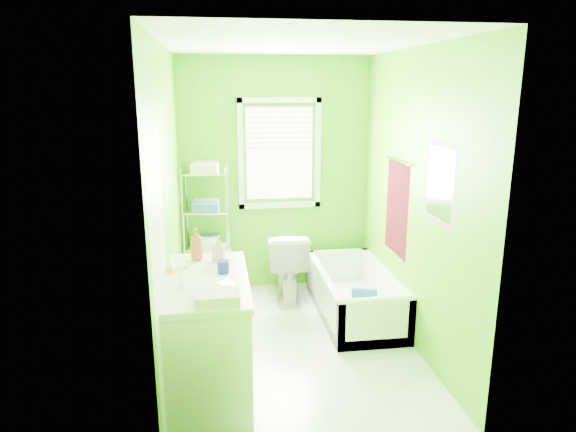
{
  "coord_description": "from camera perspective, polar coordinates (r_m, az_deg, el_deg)",
  "views": [
    {
      "loc": [
        -0.67,
        -4.2,
        2.26
      ],
      "look_at": [
        -0.03,
        0.25,
        1.13
      ],
      "focal_mm": 32.0,
      "sensor_mm": 36.0,
      "label": 1
    }
  ],
  "objects": [
    {
      "name": "right_wall_decor",
      "position": [
        4.61,
        13.67,
        1.9
      ],
      "size": [
        0.04,
        1.48,
        1.17
      ],
      "color": "#49080E",
      "rests_on": "ground"
    },
    {
      "name": "ground",
      "position": [
        4.81,
        0.75,
        -13.93
      ],
      "size": [
        2.9,
        2.9,
        0.0
      ],
      "primitive_type": "plane",
      "color": "silver",
      "rests_on": "ground"
    },
    {
      "name": "vanity",
      "position": [
        4.01,
        -8.82,
        -12.48
      ],
      "size": [
        0.61,
        1.2,
        1.17
      ],
      "color": "white",
      "rests_on": "ground"
    },
    {
      "name": "room_envelope",
      "position": [
        4.31,
        0.82,
        4.54
      ],
      "size": [
        2.14,
        2.94,
        2.62
      ],
      "color": "#47A007",
      "rests_on": "ground"
    },
    {
      "name": "wire_shelf_unit",
      "position": [
        5.65,
        -8.92,
        -0.0
      ],
      "size": [
        0.52,
        0.42,
        1.49
      ],
      "color": "silver",
      "rests_on": "ground"
    },
    {
      "name": "window",
      "position": [
        5.7,
        -0.94,
        7.57
      ],
      "size": [
        0.92,
        0.05,
        1.22
      ],
      "color": "white",
      "rests_on": "ground"
    },
    {
      "name": "toilet",
      "position": [
        5.62,
        -0.12,
        -5.4
      ],
      "size": [
        0.48,
        0.78,
        0.77
      ],
      "primitive_type": "imported",
      "rotation": [
        0.0,
        0.0,
        3.08
      ],
      "color": "white",
      "rests_on": "ground"
    },
    {
      "name": "bathtub",
      "position": [
        5.33,
        7.42,
        -9.32
      ],
      "size": [
        0.71,
        1.52,
        0.49
      ],
      "color": "white",
      "rests_on": "ground"
    },
    {
      "name": "door",
      "position": [
        3.46,
        -13.89,
        -7.73
      ],
      "size": [
        0.09,
        0.8,
        2.0
      ],
      "color": "white",
      "rests_on": "ground"
    }
  ]
}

